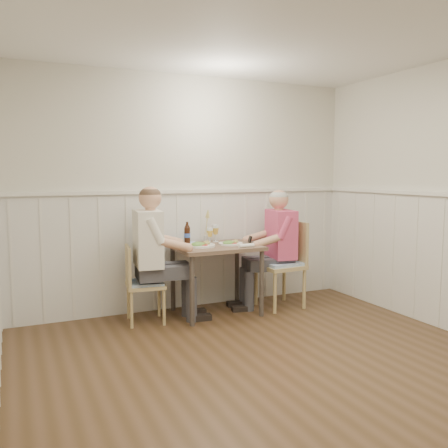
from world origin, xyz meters
name	(u,v)px	position (x,y,z in m)	size (l,w,h in m)	color
ground_plane	(297,383)	(0.00, 0.00, 0.00)	(4.50, 4.50, 0.00)	#46301A
room_shell	(301,174)	(0.00, 0.00, 1.52)	(4.04, 4.54, 2.60)	beige
wainscot	(253,273)	(0.00, 0.69, 0.69)	(4.00, 4.49, 1.34)	silver
dining_table	(216,255)	(0.16, 1.84, 0.65)	(0.89, 0.70, 0.75)	brown
chair_right	(284,261)	(0.98, 1.78, 0.53)	(0.48, 0.48, 0.97)	tan
chair_left	(141,281)	(-0.67, 1.86, 0.43)	(0.42, 0.42, 0.80)	tan
man_in_pink	(277,257)	(0.91, 1.81, 0.57)	(0.68, 0.48, 1.36)	#3F3F47
diner_cream	(152,265)	(-0.55, 1.82, 0.59)	(0.69, 0.48, 1.42)	#3F3F47
plate_man	(230,243)	(0.32, 1.82, 0.77)	(0.27, 0.27, 0.07)	white
plate_diner	(200,244)	(-0.04, 1.82, 0.77)	(0.31, 0.31, 0.08)	white
beer_glass_a	(216,231)	(0.26, 2.08, 0.88)	(0.08, 0.08, 0.19)	silver
beer_glass_b	(210,233)	(0.14, 1.97, 0.87)	(0.07, 0.07, 0.18)	silver
beer_bottle	(187,234)	(-0.09, 2.07, 0.86)	(0.07, 0.07, 0.24)	black
rolled_napkin	(247,246)	(0.39, 1.58, 0.77)	(0.17, 0.04, 0.04)	white
grass_vase	(206,227)	(0.13, 2.07, 0.92)	(0.04, 0.04, 0.39)	silver
gingham_mat	(187,243)	(-0.09, 2.09, 0.75)	(0.27, 0.22, 0.01)	#5085C6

